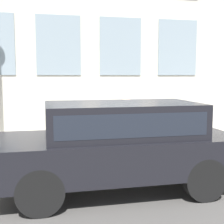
# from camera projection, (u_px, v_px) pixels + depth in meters

# --- Properties ---
(ground_plane) EXTENTS (80.00, 80.00, 0.00)m
(ground_plane) POSITION_uv_depth(u_px,v_px,m) (106.00, 169.00, 7.73)
(ground_plane) COLOR #514F4C
(sidewalk) EXTENTS (2.55, 60.00, 0.14)m
(sidewalk) POSITION_uv_depth(u_px,v_px,m) (98.00, 154.00, 8.96)
(sidewalk) COLOR #B2ADA3
(sidewalk) RESTS_ON ground_plane
(building_facade) EXTENTS (0.33, 40.00, 8.50)m
(building_facade) POSITION_uv_depth(u_px,v_px,m) (89.00, 14.00, 9.86)
(building_facade) COLOR beige
(building_facade) RESTS_ON ground_plane
(fire_hydrant) EXTENTS (0.31, 0.43, 0.73)m
(fire_hydrant) POSITION_uv_depth(u_px,v_px,m) (97.00, 146.00, 8.05)
(fire_hydrant) COLOR gray
(fire_hydrant) RESTS_ON sidewalk
(person) EXTENTS (0.39, 0.26, 1.60)m
(person) POSITION_uv_depth(u_px,v_px,m) (126.00, 120.00, 8.56)
(person) COLOR navy
(person) RESTS_ON sidewalk
(parked_truck_charcoal_near) EXTENTS (1.93, 4.77, 1.78)m
(parked_truck_charcoal_near) POSITION_uv_depth(u_px,v_px,m) (119.00, 140.00, 6.18)
(parked_truck_charcoal_near) COLOR black
(parked_truck_charcoal_near) RESTS_ON ground_plane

